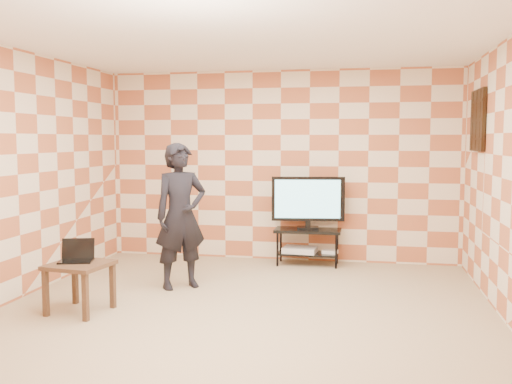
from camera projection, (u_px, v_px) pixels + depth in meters
floor at (245, 310)px, 5.80m from camera, size 5.00×5.00×0.00m
wall_back at (281, 166)px, 8.12m from camera, size 5.00×0.02×2.70m
wall_front at (155, 207)px, 3.22m from camera, size 5.00×0.02×2.70m
wall_left at (18, 175)px, 6.13m from camera, size 0.02×5.00×2.70m
wall_right at (512, 181)px, 5.21m from camera, size 0.02×5.00×2.70m
ceiling at (245, 39)px, 5.55m from camera, size 5.00×5.00×0.02m
wall_art at (478, 120)px, 6.68m from camera, size 0.04×0.72×0.72m
tv_stand at (308, 239)px, 7.83m from camera, size 0.90×0.41×0.50m
tv at (308, 200)px, 7.78m from camera, size 0.99×0.22×0.72m
dvd_player at (300, 250)px, 7.86m from camera, size 0.48×0.37×0.08m
game_console at (330, 252)px, 7.79m from camera, size 0.22×0.18×0.05m
side_table at (80, 272)px, 5.69m from camera, size 0.62×0.62×0.50m
laptop at (77, 256)px, 5.77m from camera, size 0.38×0.34×0.22m
person at (181, 216)px, 6.60m from camera, size 0.73×0.70×1.69m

